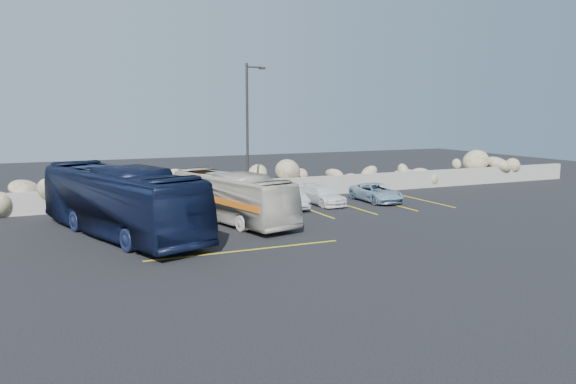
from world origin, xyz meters
name	(u,v)px	position (x,y,z in m)	size (l,w,h in m)	color
ground	(272,249)	(0.00, 0.00, 0.00)	(90.00, 90.00, 0.00)	black
seawall	(193,193)	(0.00, 12.00, 0.60)	(60.00, 0.40, 1.20)	gray
riprap_pile	(188,179)	(0.00, 13.20, 1.30)	(54.00, 2.80, 2.60)	#8B7B5B
parking_lines	(313,216)	(4.64, 5.57, 0.01)	(18.16, 9.36, 0.01)	gold
lamppost	(248,131)	(2.56, 9.50, 4.30)	(1.14, 0.18, 8.00)	#302D2B
vintage_bus	(231,197)	(0.34, 5.99, 1.22)	(2.05, 8.75, 2.44)	beige
tour_coach	(120,201)	(-5.10, 4.92, 1.53)	(2.58, 11.01, 3.07)	black
car_a	(235,197)	(1.44, 8.73, 0.75)	(1.77, 4.39, 1.50)	white
car_b	(288,197)	(4.46, 8.28, 0.61)	(1.29, 3.71, 1.22)	silver
car_c	(323,195)	(6.77, 8.57, 0.54)	(1.50, 3.70, 1.07)	white
car_d	(376,193)	(10.20, 8.16, 0.55)	(1.82, 3.95, 1.10)	#81A1B7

